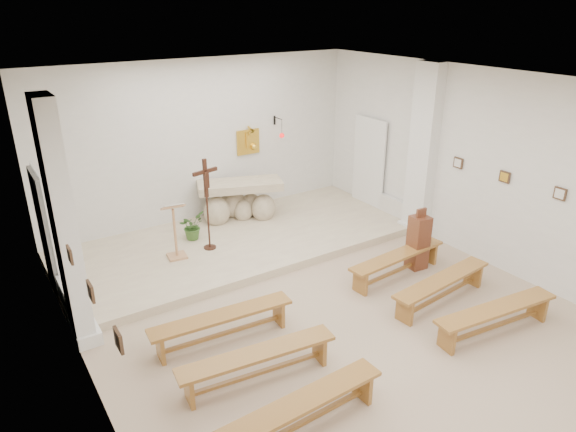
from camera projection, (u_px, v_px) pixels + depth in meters
ground at (352, 331)px, 7.61m from camera, size 7.00×10.00×0.00m
wall_left at (93, 298)px, 5.18m from camera, size 0.02×10.00×3.50m
wall_right at (516, 178)px, 8.70m from camera, size 0.02×10.00×3.50m
wall_back at (204, 144)px, 10.79m from camera, size 7.00×0.02×3.50m
ceiling at (366, 92)px, 6.27m from camera, size 7.00×10.00×0.02m
sanctuary_platform at (240, 241)px, 10.29m from camera, size 6.98×3.00×0.15m
pilaster_left at (64, 228)px, 6.78m from camera, size 0.26×0.55×3.50m
pilaster_right at (423, 152)px, 10.18m from camera, size 0.26×0.55×3.50m
gold_wall_relief at (248, 142)px, 11.34m from camera, size 0.55×0.04×0.55m
sanctuary_lamp at (281, 133)px, 11.43m from camera, size 0.11×0.36×0.44m
station_frame_left_front at (119, 340)px, 4.58m from camera, size 0.03×0.20×0.20m
station_frame_left_mid at (91, 291)px, 5.35m from camera, size 0.03×0.20×0.20m
station_frame_left_rear at (70, 255)px, 6.13m from camera, size 0.03×0.20×0.20m
station_frame_right_front at (560, 194)px, 8.08m from camera, size 0.03×0.20×0.20m
station_frame_right_mid at (505, 177)px, 8.85m from camera, size 0.03×0.20×0.20m
station_frame_right_rear at (458, 163)px, 9.63m from camera, size 0.03×0.20×0.20m
radiator_left at (67, 301)px, 7.86m from camera, size 0.10×0.85×0.52m
radiator_right at (394, 210)px, 11.33m from camera, size 0.10×0.85×0.52m
altar at (240, 203)px, 11.07m from camera, size 1.91×1.26×0.92m
lectern at (175, 230)px, 9.27m from camera, size 0.43×0.38×1.11m
crucifix_stand at (207, 198)px, 9.44m from camera, size 0.53×0.23×1.77m
potted_plant at (192, 226)px, 10.13m from camera, size 0.65×0.64×0.54m
donation_pedestal at (418, 242)px, 9.25m from camera, size 0.34×0.34×1.16m
bench_left_front at (222, 321)px, 7.27m from camera, size 2.11×0.50×0.44m
bench_right_front at (397, 260)px, 8.99m from camera, size 2.11×0.49×0.44m
bench_left_second at (258, 359)px, 6.50m from camera, size 2.12×0.58×0.44m
bench_right_second at (442, 284)px, 8.22m from camera, size 2.11×0.53×0.44m
bench_left_third at (303, 408)px, 5.72m from camera, size 2.10×0.39×0.44m
bench_right_third at (496, 314)px, 7.44m from camera, size 2.12×0.59×0.44m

